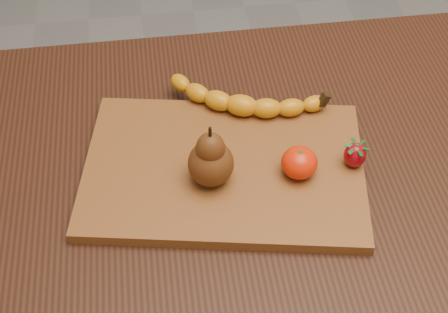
{
  "coord_description": "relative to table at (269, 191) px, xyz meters",
  "views": [
    {
      "loc": [
        -0.18,
        -0.69,
        1.53
      ],
      "look_at": [
        -0.09,
        -0.03,
        0.8
      ],
      "focal_mm": 50.0,
      "sensor_mm": 36.0,
      "label": 1
    }
  ],
  "objects": [
    {
      "name": "cutting_board",
      "position": [
        -0.09,
        -0.03,
        0.11
      ],
      "size": [
        0.5,
        0.38,
        0.02
      ],
      "primitive_type": "cube",
      "rotation": [
        0.0,
        0.0,
        -0.18
      ],
      "color": "brown",
      "rests_on": "table"
    },
    {
      "name": "mandarin",
      "position": [
        0.03,
        -0.06,
        0.14
      ],
      "size": [
        0.06,
        0.06,
        0.05
      ],
      "primitive_type": "ellipsoid",
      "rotation": [
        0.0,
        0.0,
        -0.07
      ],
      "color": "red",
      "rests_on": "cutting_board"
    },
    {
      "name": "banana",
      "position": [
        -0.04,
        0.08,
        0.14
      ],
      "size": [
        0.25,
        0.15,
        0.04
      ],
      "primitive_type": null,
      "rotation": [
        0.0,
        0.0,
        -0.37
      ],
      "color": "#C47809",
      "rests_on": "cutting_board"
    },
    {
      "name": "pear",
      "position": [
        -0.11,
        -0.06,
        0.17
      ],
      "size": [
        0.08,
        0.08,
        0.11
      ],
      "primitive_type": null,
      "rotation": [
        0.0,
        0.0,
        -0.11
      ],
      "color": "#4D250C",
      "rests_on": "cutting_board"
    },
    {
      "name": "strawberry",
      "position": [
        0.12,
        -0.06,
        0.14
      ],
      "size": [
        0.05,
        0.05,
        0.04
      ],
      "primitive_type": null,
      "rotation": [
        0.0,
        0.0,
        -0.42
      ],
      "color": "maroon",
      "rests_on": "cutting_board"
    },
    {
      "name": "table",
      "position": [
        0.0,
        0.0,
        0.0
      ],
      "size": [
        1.0,
        0.7,
        0.76
      ],
      "color": "black",
      "rests_on": "ground"
    }
  ]
}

